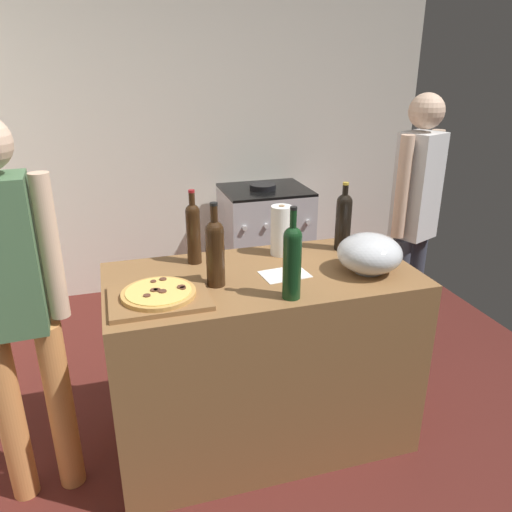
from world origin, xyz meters
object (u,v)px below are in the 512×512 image
wine_bottle_green (343,219)px  stove (265,241)px  person_in_stripes (14,299)px  wine_bottle_clear (193,231)px  mixing_bowl (370,253)px  pizza (159,293)px  person_in_red (414,216)px  paper_towel_roll (281,230)px  wine_bottle_dark (292,259)px  wine_bottle_amber (215,250)px

wine_bottle_green → stove: size_ratio=0.38×
person_in_stripes → wine_bottle_clear: bearing=20.2°
stove → mixing_bowl: bearing=-92.1°
pizza → wine_bottle_clear: (0.21, 0.35, 0.13)m
person_in_red → paper_towel_roll: bearing=-164.3°
pizza → person_in_stripes: size_ratio=0.18×
wine_bottle_clear → stove: 1.74m
pizza → wine_bottle_clear: size_ratio=0.85×
mixing_bowl → stove: bearing=87.9°
wine_bottle_dark → stove: wine_bottle_dark is taller
mixing_bowl → paper_towel_roll: bearing=133.6°
wine_bottle_amber → wine_bottle_dark: 0.34m
person_in_stripes → person_in_red: bearing=13.9°
wine_bottle_clear → person_in_stripes: size_ratio=0.22×
mixing_bowl → wine_bottle_amber: bearing=174.9°
mixing_bowl → wine_bottle_dark: 0.46m
paper_towel_roll → person_in_stripes: (-1.19, -0.26, -0.07)m
mixing_bowl → wine_bottle_dark: (-0.43, -0.15, 0.08)m
person_in_red → stove: bearing=115.5°
pizza → wine_bottle_amber: wine_bottle_amber is taller
stove → wine_bottle_dark: bearing=-104.6°
pizza → person_in_red: bearing=20.9°
wine_bottle_green → person_in_stripes: (-1.51, -0.24, -0.11)m
paper_towel_roll → wine_bottle_dark: 0.49m
wine_bottle_clear → stove: wine_bottle_clear is taller
paper_towel_roll → stove: (0.37, 1.43, -0.59)m
person_in_stripes → wine_bottle_amber: bearing=0.1°
pizza → stove: (1.02, 1.76, -0.50)m
wine_bottle_amber → wine_bottle_dark: size_ratio=0.95×
wine_bottle_amber → person_in_stripes: 0.81m
mixing_bowl → wine_bottle_dark: size_ratio=0.76×
wine_bottle_dark → paper_towel_roll: bearing=75.6°
paper_towel_roll → person_in_stripes: size_ratio=0.15×
wine_bottle_green → stove: wine_bottle_green is taller
wine_bottle_amber → paper_towel_roll: bearing=34.1°
wine_bottle_amber → wine_bottle_green: (0.71, 0.24, -0.00)m
wine_bottle_dark → wine_bottle_clear: bearing=122.6°
paper_towel_roll → person_in_red: size_ratio=0.15×
paper_towel_roll → pizza: bearing=-152.3°
pizza → mixing_bowl: (0.95, 0.01, 0.06)m
wine_bottle_clear → wine_bottle_dark: 0.58m
wine_bottle_amber → wine_bottle_green: 0.75m
wine_bottle_amber → person_in_red: person_in_red is taller
person_in_stripes → wine_bottle_dark: bearing=-11.0°
wine_bottle_green → person_in_stripes: person_in_stripes is taller
wine_bottle_amber → stove: (0.76, 1.69, -0.63)m
person_in_stripes → person_in_red: (2.12, 0.53, -0.01)m
wine_bottle_clear → wine_bottle_green: size_ratio=1.02×
mixing_bowl → wine_bottle_amber: size_ratio=0.80×
wine_bottle_dark → person_in_stripes: 1.09m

